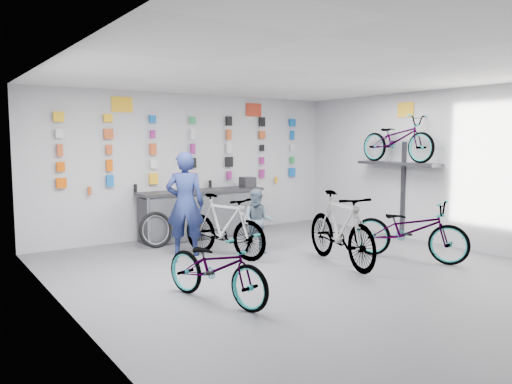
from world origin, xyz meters
TOP-DOWN VIEW (x-y plane):
  - floor at (0.00, 0.00)m, footprint 8.00×8.00m
  - ceiling at (0.00, 0.00)m, footprint 8.00×8.00m
  - wall_back at (0.00, 4.00)m, footprint 7.00×0.00m
  - wall_left at (-3.50, 0.00)m, footprint 0.00×8.00m
  - wall_right at (3.50, 0.00)m, footprint 0.00×8.00m
  - counter at (0.00, 3.54)m, footprint 2.70×0.66m
  - merch_wall at (-0.08, 3.93)m, footprint 5.57×0.08m
  - wall_bracket at (3.33, 1.20)m, footprint 0.39×1.90m
  - sign_left at (-1.50, 3.98)m, footprint 0.42×0.02m
  - sign_right at (1.60, 3.98)m, footprint 0.42×0.02m
  - sign_side at (3.48, 1.20)m, footprint 0.02×0.40m
  - bike_left at (-1.86, -0.26)m, footprint 1.02×1.81m
  - bike_center at (0.76, 0.24)m, footprint 0.99×2.07m
  - bike_right at (1.97, -0.18)m, footprint 1.39×2.08m
  - bike_service at (-0.52, 1.79)m, footprint 1.06×1.89m
  - bike_wall at (3.25, 1.20)m, footprint 0.63×1.80m
  - clerk at (-1.02, 2.28)m, footprint 0.80×0.73m
  - customer at (0.12, 1.69)m, footprint 0.72×0.70m
  - spare_wheel at (-1.20, 3.17)m, footprint 0.70×0.23m
  - register at (1.14, 3.55)m, footprint 0.30×0.32m

SIDE VIEW (x-z plane):
  - floor at x=0.00m, z-range 0.00..0.00m
  - spare_wheel at x=-1.20m, z-range -0.01..0.69m
  - bike_left at x=-1.86m, z-range 0.00..0.90m
  - counter at x=0.00m, z-range -0.01..0.99m
  - bike_right at x=1.97m, z-range 0.00..1.03m
  - bike_service at x=-0.52m, z-range 0.00..1.10m
  - customer at x=0.12m, z-range 0.00..1.16m
  - bike_center at x=0.76m, z-range 0.00..1.20m
  - clerk at x=-1.02m, z-range 0.00..1.84m
  - register at x=1.14m, z-range 1.00..1.22m
  - wall_bracket at x=3.33m, z-range 0.46..2.46m
  - wall_back at x=0.00m, z-range -2.00..5.00m
  - wall_left at x=-3.50m, z-range -2.50..5.50m
  - wall_right at x=3.50m, z-range -2.50..5.50m
  - merch_wall at x=-0.08m, z-range 1.00..2.56m
  - bike_wall at x=3.25m, z-range 1.58..2.53m
  - sign_side at x=3.48m, z-range 2.50..2.80m
  - sign_left at x=-1.50m, z-range 2.57..2.87m
  - sign_right at x=1.60m, z-range 2.57..2.87m
  - ceiling at x=0.00m, z-range 3.00..3.00m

